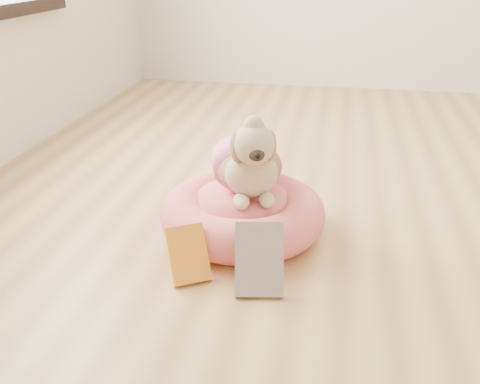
% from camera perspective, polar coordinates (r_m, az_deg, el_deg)
% --- Properties ---
extents(floor, '(4.50, 4.50, 0.00)m').
position_cam_1_polar(floor, '(2.02, 22.93, -4.75)').
color(floor, '#B3814A').
rests_on(floor, ground).
extents(pet_bed, '(0.58, 0.58, 0.15)m').
position_cam_1_polar(pet_bed, '(1.89, 0.28, -2.27)').
color(pet_bed, '#E05857').
rests_on(pet_bed, floor).
extents(dog, '(0.41, 0.49, 0.31)m').
position_cam_1_polar(dog, '(1.82, 0.84, 4.68)').
color(dog, brown).
rests_on(dog, pet_bed).
extents(book_yellow, '(0.16, 0.16, 0.16)m').
position_cam_1_polar(book_yellow, '(1.63, -5.55, -6.62)').
color(book_yellow, yellow).
rests_on(book_yellow, floor).
extents(book_white, '(0.16, 0.15, 0.20)m').
position_cam_1_polar(book_white, '(1.56, 2.06, -7.18)').
color(book_white, white).
rests_on(book_white, floor).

